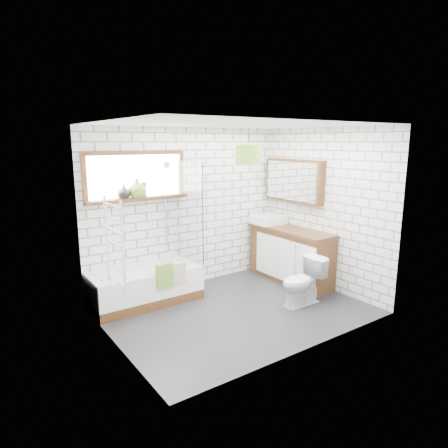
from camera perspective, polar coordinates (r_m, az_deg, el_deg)
floor at (r=5.65m, az=1.74°, el=-12.22°), size 3.40×2.60×0.01m
ceiling at (r=5.17m, az=1.91°, el=14.11°), size 3.40×2.60×0.01m
wall_back at (r=6.34m, az=-5.24°, el=2.26°), size 3.40×0.01×2.50m
wall_front at (r=4.32m, az=12.23°, el=-2.49°), size 3.40×0.01×2.50m
wall_left at (r=4.49m, az=-15.94°, el=-2.15°), size 0.01×2.60×2.50m
wall_right at (r=6.42m, az=14.13°, el=2.07°), size 0.01×2.60×2.50m
window at (r=5.86m, az=-12.40°, el=6.68°), size 1.52×0.16×0.68m
towel_radiator at (r=4.51m, az=-15.36°, el=-2.69°), size 0.06×0.52×1.00m
mirror_cabinet at (r=6.71m, az=9.95°, el=6.10°), size 0.16×1.20×0.70m
shower_riser at (r=6.10m, az=-8.32°, el=2.76°), size 0.02×0.02×1.30m
bathtub at (r=5.90m, az=-11.15°, el=-8.69°), size 1.56×0.69×0.50m
shower_screen at (r=5.97m, az=-4.87°, el=1.70°), size 0.02×0.72×1.50m
towel_green at (r=5.59m, az=-8.48°, el=-7.26°), size 0.24×0.07×0.33m
towel_beige at (r=5.68m, az=-6.54°, el=-6.89°), size 0.21×0.05×0.28m
vanity at (r=6.71m, az=9.46°, el=-4.35°), size 0.50×1.57×0.90m
basin at (r=6.90m, az=6.35°, el=0.65°), size 0.50×0.44×0.15m
tap at (r=7.00m, az=7.35°, el=1.24°), size 0.03×0.03×0.16m
toilet at (r=5.82m, az=11.14°, el=-8.08°), size 0.38×0.67×0.68m
vase_olive at (r=5.85m, az=-12.30°, el=4.87°), size 0.27×0.27×0.28m
vase_dark at (r=5.78m, az=-14.08°, el=4.33°), size 0.20×0.20×0.20m
bottle at (r=5.90m, az=-11.33°, el=4.67°), size 0.08×0.08×0.22m
pendant at (r=5.98m, az=3.49°, el=9.90°), size 0.38×0.38×0.28m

